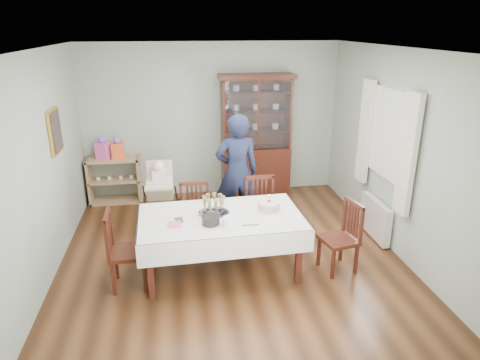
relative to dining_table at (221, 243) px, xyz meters
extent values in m
plane|color=#593319|center=(0.16, 0.25, -0.38)|extent=(5.00, 5.00, 0.00)
plane|color=#9EAA99|center=(0.16, 2.75, 0.97)|extent=(4.50, 0.00, 4.50)
plane|color=#9EAA99|center=(-2.09, 0.25, 0.97)|extent=(0.00, 5.00, 5.00)
plane|color=#9EAA99|center=(2.41, 0.25, 0.97)|extent=(0.00, 5.00, 5.00)
plane|color=white|center=(0.16, 0.25, 2.32)|extent=(5.00, 5.00, 0.00)
cube|color=#441C11|center=(0.00, 0.00, 0.34)|extent=(1.93, 1.11, 0.06)
cube|color=silver|center=(0.00, 0.00, 0.37)|extent=(2.03, 1.21, 0.01)
cube|color=#441C11|center=(0.91, 2.51, 0.07)|extent=(1.20, 0.45, 0.90)
cube|color=white|center=(0.91, 2.32, 1.12)|extent=(1.12, 0.01, 1.16)
cube|color=#441C11|center=(0.91, 2.51, 1.76)|extent=(1.30, 0.48, 0.07)
cube|color=tan|center=(-1.59, 2.53, -0.36)|extent=(0.90, 0.38, 0.04)
cube|color=tan|center=(-1.59, 2.53, 0.02)|extent=(0.90, 0.38, 0.03)
cube|color=tan|center=(-1.59, 2.53, 0.40)|extent=(0.90, 0.38, 0.04)
cube|color=tan|center=(-2.01, 2.53, 0.02)|extent=(0.04, 0.38, 0.80)
cube|color=tan|center=(-1.17, 2.53, 0.02)|extent=(0.04, 0.38, 0.80)
cube|color=gold|center=(-2.06, 1.05, 1.27)|extent=(0.04, 0.48, 0.58)
cube|color=white|center=(2.38, 0.55, 1.17)|extent=(0.04, 1.02, 1.22)
cube|color=silver|center=(2.32, -0.07, 1.07)|extent=(0.07, 0.30, 1.55)
cube|color=silver|center=(2.32, 1.17, 1.07)|extent=(0.07, 0.30, 1.55)
cube|color=white|center=(2.32, 0.55, -0.08)|extent=(0.10, 0.80, 0.55)
cube|color=#441C11|center=(-0.30, 0.57, 0.05)|extent=(0.45, 0.45, 0.05)
cube|color=#441C11|center=(-0.28, 0.76, 0.30)|extent=(0.40, 0.06, 0.50)
cube|color=#441C11|center=(0.65, 0.57, 0.06)|extent=(0.46, 0.46, 0.05)
cube|color=#441C11|center=(0.64, 0.77, 0.33)|extent=(0.42, 0.06, 0.52)
cube|color=#441C11|center=(-1.12, -0.16, 0.06)|extent=(0.44, 0.44, 0.05)
cube|color=#441C11|center=(-1.31, -0.17, 0.33)|extent=(0.05, 0.41, 0.51)
cube|color=#441C11|center=(1.46, -0.21, 0.03)|extent=(0.49, 0.49, 0.05)
cube|color=#441C11|center=(1.64, -0.17, 0.28)|extent=(0.12, 0.39, 0.48)
imported|color=#161B31|center=(0.38, 1.22, 0.50)|extent=(0.66, 0.45, 1.78)
cube|color=tan|center=(-0.76, 1.17, 0.34)|extent=(0.38, 0.34, 0.26)
cube|color=tan|center=(-0.76, 1.17, 0.56)|extent=(0.37, 0.08, 0.31)
cube|color=tan|center=(-0.76, 1.17, 0.43)|extent=(0.40, 0.19, 0.03)
cube|color=silver|center=(-0.76, 1.17, 0.51)|extent=(0.20, 0.16, 0.20)
sphere|color=beige|center=(-0.76, 1.17, 0.67)|extent=(0.16, 0.16, 0.16)
cylinder|color=silver|center=(-0.08, 0.07, 0.38)|extent=(0.38, 0.38, 0.01)
torus|color=silver|center=(-0.08, 0.07, 0.39)|extent=(0.39, 0.39, 0.01)
cylinder|color=white|center=(0.62, 0.06, 0.38)|extent=(0.32, 0.32, 0.02)
cylinder|color=brown|center=(0.62, 0.06, 0.44)|extent=(0.28, 0.28, 0.10)
cylinder|color=silver|center=(0.62, 0.06, 0.49)|extent=(0.28, 0.28, 0.01)
cylinder|color=#F24C4C|center=(0.62, 0.06, 0.54)|extent=(0.01, 0.01, 0.08)
sphere|color=yellow|center=(0.62, 0.06, 0.59)|extent=(0.02, 0.02, 0.02)
cylinder|color=black|center=(-0.14, -0.21, 0.43)|extent=(0.27, 0.27, 0.10)
cylinder|color=white|center=(0.10, -0.29, 0.42)|extent=(0.29, 0.29, 0.10)
cube|color=#E454AB|center=(-0.56, -0.18, 0.39)|extent=(0.15, 0.15, 0.02)
cube|color=silver|center=(0.29, -0.32, 0.38)|extent=(0.26, 0.03, 0.01)
cube|color=#E454AB|center=(-1.73, 2.51, 0.56)|extent=(0.25, 0.21, 0.29)
sphere|color=#E533B2|center=(-1.73, 2.51, 0.75)|extent=(0.12, 0.12, 0.12)
cube|color=#FF5D28|center=(-1.48, 2.51, 0.55)|extent=(0.22, 0.16, 0.27)
sphere|color=#E533B2|center=(-1.48, 2.51, 0.74)|extent=(0.12, 0.12, 0.12)
camera|label=1|loc=(-0.50, -4.74, 2.59)|focal=32.00mm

